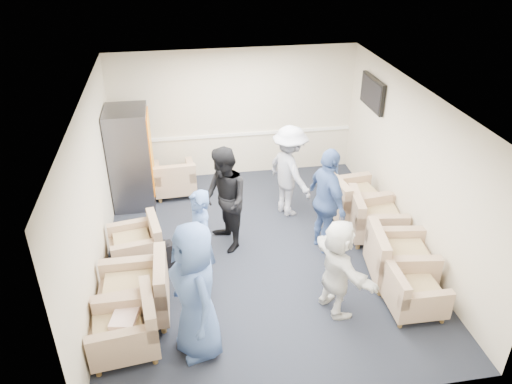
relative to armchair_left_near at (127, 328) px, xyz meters
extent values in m
plane|color=black|center=(2.03, 1.77, -0.34)|extent=(6.00, 6.00, 0.00)
plane|color=silver|center=(2.03, 1.77, 2.36)|extent=(6.00, 6.00, 0.00)
cube|color=beige|center=(2.03, 4.77, 1.01)|extent=(5.00, 0.02, 2.70)
cube|color=beige|center=(2.03, -1.23, 1.01)|extent=(5.00, 0.02, 2.70)
cube|color=beige|center=(-0.47, 1.77, 1.01)|extent=(0.02, 6.00, 2.70)
cube|color=beige|center=(4.53, 1.77, 1.01)|extent=(0.02, 6.00, 2.70)
cube|color=white|center=(2.03, 4.75, 0.56)|extent=(4.98, 0.04, 0.06)
cube|color=black|center=(4.47, 3.57, 1.71)|extent=(0.07, 1.00, 0.58)
cube|color=black|center=(4.44, 3.57, 1.71)|extent=(0.01, 0.92, 0.50)
cube|color=#52525A|center=(4.51, 3.57, 1.56)|extent=(0.04, 0.10, 0.25)
cube|color=#A08167|center=(-0.06, -0.01, -0.08)|extent=(0.95, 0.95, 0.28)
cube|color=#A08658|center=(-0.06, -0.01, 0.11)|extent=(0.65, 0.62, 0.10)
cube|color=#A08167|center=(0.29, 0.03, 0.26)|extent=(0.24, 0.86, 0.40)
cube|color=#A08167|center=(0.06, 0.60, -0.05)|extent=(0.95, 0.95, 0.31)
cube|color=#A08658|center=(0.06, 0.60, 0.16)|extent=(0.66, 0.62, 0.11)
cube|color=#A08167|center=(0.45, 0.60, 0.33)|extent=(0.16, 0.95, 0.45)
cube|color=#A08167|center=(0.03, 1.87, -0.10)|extent=(0.91, 0.91, 0.26)
cube|color=#A08658|center=(0.03, 1.87, 0.08)|extent=(0.63, 0.60, 0.09)
cube|color=#A08167|center=(0.35, 1.92, 0.22)|extent=(0.26, 0.80, 0.37)
cube|color=#A08167|center=(3.95, 0.06, -0.11)|extent=(0.77, 0.77, 0.25)
cube|color=#A08658|center=(3.95, 0.06, 0.06)|extent=(0.53, 0.50, 0.09)
cube|color=#A08167|center=(3.63, 0.07, 0.19)|extent=(0.14, 0.76, 0.36)
cube|color=#A08167|center=(4.04, 0.76, -0.06)|extent=(1.04, 1.04, 0.30)
cube|color=#A08658|center=(4.04, 0.76, 0.15)|extent=(0.71, 0.68, 0.11)
cube|color=#A08167|center=(3.66, 0.81, 0.31)|extent=(0.28, 0.93, 0.43)
cube|color=#A08167|center=(4.10, 1.92, -0.07)|extent=(1.00, 1.00, 0.29)
cube|color=#A08658|center=(4.10, 1.92, 0.13)|extent=(0.69, 0.65, 0.10)
cube|color=#A08167|center=(3.74, 1.97, 0.28)|extent=(0.27, 0.89, 0.42)
cube|color=#A08167|center=(3.95, 2.54, -0.05)|extent=(1.05, 1.05, 0.31)
cube|color=#A08658|center=(3.95, 2.54, 0.16)|extent=(0.72, 0.68, 0.11)
cube|color=#A08167|center=(3.56, 2.50, 0.33)|extent=(0.27, 0.96, 0.44)
cube|color=#A08167|center=(0.70, 4.08, -0.09)|extent=(0.85, 0.85, 0.27)
cube|color=#A08658|center=(0.70, 4.08, 0.09)|extent=(0.55, 0.59, 0.09)
cube|color=#A08167|center=(0.72, 3.75, 0.23)|extent=(0.81, 0.18, 0.38)
cube|color=#52525A|center=(-0.07, 3.84, 0.62)|extent=(0.76, 0.91, 1.91)
cube|color=#E13F04|center=(0.32, 3.84, 0.71)|extent=(0.02, 0.77, 1.53)
cube|color=black|center=(0.32, 3.84, -0.09)|extent=(0.02, 0.45, 0.12)
cube|color=black|center=(0.47, 1.69, -0.13)|extent=(0.33, 0.28, 0.41)
sphere|color=black|center=(0.47, 1.69, 0.05)|extent=(0.21, 0.21, 0.21)
cube|color=white|center=(-0.01, -0.01, 0.17)|extent=(0.38, 0.46, 0.12)
imported|color=#3E5A96|center=(0.90, -0.16, 0.61)|extent=(0.84, 1.06, 1.90)
imported|color=#3E5A96|center=(1.03, 1.09, 0.48)|extent=(0.54, 0.68, 1.63)
imported|color=black|center=(1.50, 2.07, 0.56)|extent=(0.89, 1.02, 1.80)
imported|color=beige|center=(2.79, 2.95, 0.53)|extent=(1.02, 1.28, 1.74)
imported|color=#3E5A96|center=(3.13, 1.73, 0.57)|extent=(0.64, 1.13, 1.82)
imported|color=white|center=(2.85, 0.26, 0.40)|extent=(0.78, 1.43, 1.47)
camera|label=1|loc=(0.84, -4.91, 4.64)|focal=35.00mm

